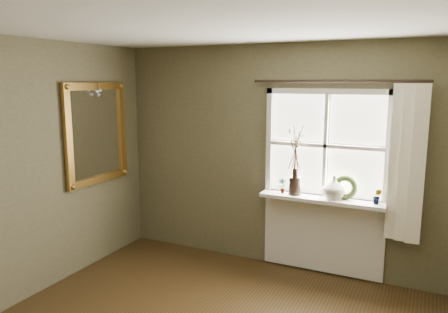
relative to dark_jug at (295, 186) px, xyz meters
name	(u,v)px	position (x,y,z in m)	size (l,w,h in m)	color
ceiling	(170,16)	(-0.25, -2.12, 1.58)	(4.50, 4.50, 0.00)	silver
wall_back	(280,157)	(-0.25, 0.18, 0.28)	(4.00, 0.10, 2.60)	brown
window_frame	(326,146)	(0.30, 0.11, 0.46)	(1.36, 0.06, 1.24)	silver
window_sill	(321,199)	(0.30, 0.00, -0.12)	(1.36, 0.26, 0.04)	silver
window_apron	(322,234)	(0.30, 0.11, -0.56)	(1.36, 0.04, 0.88)	silver
dark_jug	(295,186)	(0.00, 0.00, 0.00)	(0.14, 0.14, 0.20)	black
cream_vase	(334,187)	(0.43, 0.00, 0.03)	(0.24, 0.24, 0.26)	beige
wreath	(345,190)	(0.54, 0.04, 0.00)	(0.27, 0.27, 0.06)	#35461F
potted_plant_left	(282,186)	(-0.15, 0.00, -0.01)	(0.09, 0.06, 0.17)	#35461F
potted_plant_right	(377,196)	(0.88, 0.00, -0.02)	(0.09, 0.07, 0.16)	#35461F
curtain	(407,164)	(1.14, 0.01, 0.34)	(0.36, 0.12, 1.59)	white
curtain_rod	(337,81)	(0.40, 0.05, 1.16)	(0.03, 0.03, 1.84)	black
gilt_mirror	(97,133)	(-2.21, -0.70, 0.56)	(0.10, 0.99, 1.18)	white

